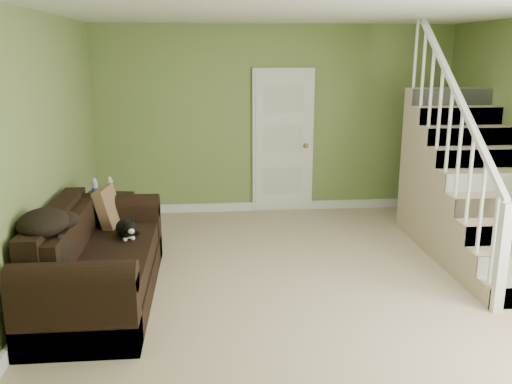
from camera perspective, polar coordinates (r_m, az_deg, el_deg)
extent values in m
cube|color=tan|center=(5.37, 5.68, -10.04)|extent=(5.00, 5.50, 0.01)
cube|color=white|center=(4.90, 6.48, 18.81)|extent=(5.00, 5.50, 0.01)
cube|color=olive|center=(7.66, 2.09, 7.56)|extent=(5.00, 0.04, 2.60)
cube|color=olive|center=(2.44, 18.64, -8.57)|extent=(5.00, 0.04, 2.60)
cube|color=olive|center=(5.12, -22.62, 2.98)|extent=(0.04, 5.50, 2.60)
cube|color=white|center=(7.88, 2.03, -1.46)|extent=(5.00, 0.04, 0.12)
cube|color=white|center=(5.47, -21.05, -9.83)|extent=(0.04, 5.50, 0.12)
cube|color=white|center=(7.68, 2.84, 5.38)|extent=(0.86, 0.05, 2.02)
cube|color=white|center=(7.66, 2.86, 5.29)|extent=(0.78, 0.04, 1.96)
sphere|color=olive|center=(7.68, 5.28, 4.88)|extent=(0.07, 0.07, 0.07)
cylinder|color=white|center=(5.24, 23.78, -4.25)|extent=(0.04, 0.04, 0.90)
cylinder|color=white|center=(5.42, 22.65, -1.35)|extent=(0.04, 0.04, 0.90)
cube|color=tan|center=(6.01, 24.78, -5.56)|extent=(1.00, 0.27, 0.60)
cylinder|color=white|center=(5.60, 21.59, 1.37)|extent=(0.04, 0.04, 0.90)
cube|color=tan|center=(6.20, 23.66, -3.87)|extent=(1.00, 0.27, 0.80)
cylinder|color=white|center=(5.80, 20.60, 3.90)|extent=(0.04, 0.04, 0.90)
cube|color=tan|center=(6.40, 22.62, -2.27)|extent=(1.00, 0.27, 1.00)
cylinder|color=white|center=(6.01, 19.67, 6.26)|extent=(0.04, 0.04, 0.90)
cube|color=tan|center=(6.61, 21.64, -0.78)|extent=(1.00, 0.27, 1.20)
cylinder|color=white|center=(6.23, 18.80, 8.45)|extent=(0.04, 0.04, 0.90)
cube|color=tan|center=(6.82, 20.72, 0.62)|extent=(1.00, 0.27, 1.40)
cylinder|color=white|center=(6.47, 17.99, 10.49)|extent=(0.04, 0.04, 0.90)
cube|color=tan|center=(7.03, 19.86, 1.94)|extent=(1.00, 0.27, 1.60)
cylinder|color=white|center=(6.71, 17.22, 12.38)|extent=(0.04, 0.04, 0.90)
cube|color=tan|center=(7.25, 19.04, 3.18)|extent=(1.00, 0.27, 1.80)
cylinder|color=white|center=(6.96, 16.49, 14.14)|extent=(0.04, 0.04, 0.90)
cube|color=white|center=(5.17, 24.43, -6.36)|extent=(0.09, 0.09, 1.00)
cube|color=white|center=(5.97, 20.04, 10.53)|extent=(0.06, 2.46, 1.84)
cube|color=black|center=(5.30, -15.93, -9.42)|extent=(0.94, 2.18, 0.25)
cube|color=black|center=(5.20, -15.02, -7.08)|extent=(0.71, 1.65, 0.22)
cube|color=black|center=(4.37, -18.41, -12.31)|extent=(0.94, 0.25, 0.62)
cube|color=black|center=(6.13, -14.43, -4.21)|extent=(0.94, 0.25, 0.62)
cylinder|color=black|center=(4.25, -18.74, -8.59)|extent=(0.94, 0.25, 0.25)
cylinder|color=black|center=(6.04, -14.61, -1.44)|extent=(0.94, 0.25, 0.25)
cube|color=black|center=(5.24, -20.27, -5.08)|extent=(0.20, 1.69, 0.63)
cube|color=black|center=(5.17, -18.70, -4.25)|extent=(0.14, 1.63, 0.35)
cube|color=black|center=(6.44, -15.47, -3.23)|extent=(0.62, 0.62, 0.64)
cylinder|color=silver|center=(6.29, -16.59, 0.23)|extent=(0.06, 0.06, 0.20)
cylinder|color=#2D4AB0|center=(6.29, -16.59, 0.23)|extent=(0.07, 0.07, 0.05)
cylinder|color=white|center=(6.26, -16.67, 1.25)|extent=(0.03, 0.03, 0.03)
cylinder|color=silver|center=(6.30, -15.09, 0.36)|extent=(0.06, 0.06, 0.20)
cylinder|color=#2D4AB0|center=(6.30, -15.09, 0.36)|extent=(0.07, 0.07, 0.05)
cylinder|color=white|center=(6.27, -15.16, 1.38)|extent=(0.03, 0.03, 0.03)
ellipsoid|color=black|center=(5.45, -13.52, -3.76)|extent=(0.29, 0.38, 0.18)
ellipsoid|color=white|center=(5.38, -13.62, -4.34)|extent=(0.15, 0.17, 0.09)
sphere|color=black|center=(5.26, -13.83, -3.70)|extent=(0.16, 0.16, 0.12)
ellipsoid|color=white|center=(5.22, -13.89, -4.09)|extent=(0.08, 0.07, 0.06)
cone|color=black|center=(5.26, -14.21, -3.02)|extent=(0.06, 0.06, 0.05)
cone|color=black|center=(5.25, -13.49, -3.01)|extent=(0.06, 0.06, 0.05)
cylinder|color=black|center=(5.57, -12.40, -4.01)|extent=(0.17, 0.22, 0.03)
ellipsoid|color=yellow|center=(4.59, -15.82, -8.24)|extent=(0.07, 0.20, 0.05)
cube|color=#452B1B|center=(5.86, -15.30, -1.56)|extent=(0.25, 0.44, 0.43)
ellipsoid|color=black|center=(4.69, -21.52, -3.02)|extent=(0.54, 0.61, 0.21)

